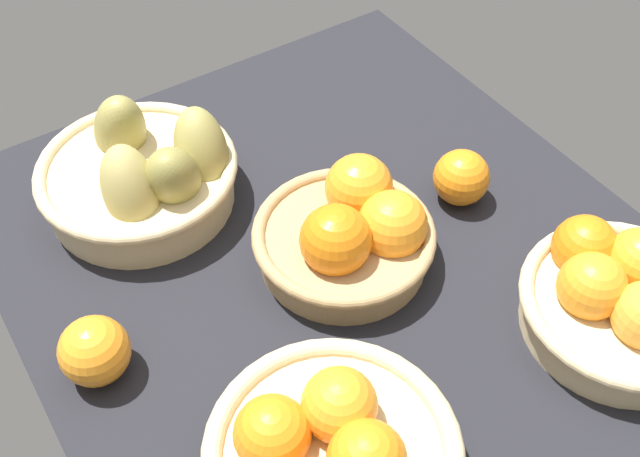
% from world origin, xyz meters
% --- Properties ---
extents(market_tray, '(0.84, 0.72, 0.03)m').
position_xyz_m(market_tray, '(0.00, 0.00, 0.01)').
color(market_tray, black).
rests_on(market_tray, ground).
extents(basket_near_left_pears, '(0.25, 0.25, 0.14)m').
position_xyz_m(basket_near_left_pears, '(-0.22, -0.14, 0.08)').
color(basket_near_left_pears, '#D3BC8C').
rests_on(basket_near_left_pears, market_tray).
extents(basket_far_right, '(0.22, 0.22, 0.10)m').
position_xyz_m(basket_far_right, '(0.23, 0.21, 0.07)').
color(basket_far_right, '#D3BC8C').
rests_on(basket_far_right, market_tray).
extents(basket_near_right, '(0.24, 0.24, 0.10)m').
position_xyz_m(basket_near_right, '(0.21, -0.16, 0.07)').
color(basket_near_right, '#D3BC8C').
rests_on(basket_near_right, market_tray).
extents(basket_center, '(0.21, 0.21, 0.11)m').
position_xyz_m(basket_center, '(-0.01, 0.02, 0.07)').
color(basket_center, tan).
rests_on(basket_center, market_tray).
extents(loose_orange_front_gap, '(0.07, 0.07, 0.07)m').
position_xyz_m(loose_orange_front_gap, '(-0.01, 0.19, 0.07)').
color(loose_orange_front_gap, orange).
rests_on(loose_orange_front_gap, market_tray).
extents(loose_orange_back_gap, '(0.07, 0.07, 0.07)m').
position_xyz_m(loose_orange_back_gap, '(-0.02, -0.29, 0.07)').
color(loose_orange_back_gap, orange).
rests_on(loose_orange_back_gap, market_tray).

